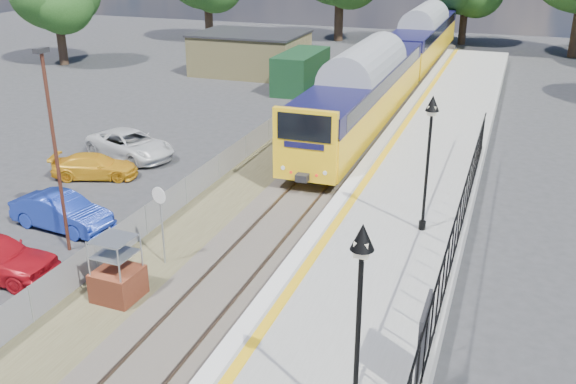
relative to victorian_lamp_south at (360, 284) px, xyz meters
The scene contains 16 objects.
ground 8.05m from the victorian_lamp_south, 143.97° to the left, with size 120.00×120.00×0.00m, color #2D2D30.
track_bed 15.50m from the victorian_lamp_south, 113.60° to the left, with size 5.90×80.00×0.29m.
platform 12.67m from the victorian_lamp_south, 96.18° to the left, with size 5.00×70.00×0.90m, color gray.
platform_edge 12.92m from the victorian_lamp_south, 105.65° to the left, with size 0.90×70.00×0.01m.
victorian_lamp_south is the anchor object (origin of this frame).
victorian_lamp_north 10.00m from the victorian_lamp_south, 91.15° to the left, with size 0.44×0.44×4.60m.
palisade_fence 6.79m from the victorian_lamp_south, 80.47° to the left, with size 0.12×26.00×2.00m.
wire_fence 19.07m from the victorian_lamp_south, 121.23° to the left, with size 0.06×52.00×1.20m.
outbuilding 38.94m from the victorian_lamp_south, 114.99° to the left, with size 10.80×10.10×3.12m.
train 34.24m from the victorian_lamp_south, 99.26° to the left, with size 2.82×40.83×3.51m.
brick_plinth 9.68m from the victorian_lamp_south, 154.19° to the left, with size 1.33×1.33×2.04m.
speed_sign 10.46m from the victorian_lamp_south, 141.80° to the left, with size 0.55×0.16×2.77m.
carpark_lamp 13.17m from the victorian_lamp_south, 152.29° to the left, with size 0.25×0.50×6.92m.
car_blue 15.42m from the victorian_lamp_south, 149.95° to the left, with size 1.39×3.98×1.31m, color #193098.
car_yellow 19.83m from the victorian_lamp_south, 140.48° to the left, with size 1.52×3.74×1.09m, color gold.
car_white 21.79m from the victorian_lamp_south, 134.50° to the left, with size 2.19×4.74×1.32m, color silver.
Camera 1 is at (7.70, -13.94, 10.18)m, focal length 40.00 mm.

